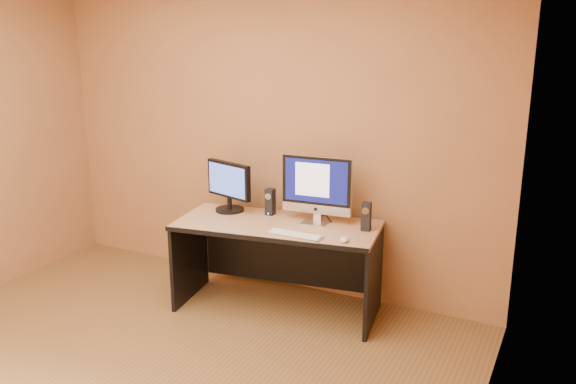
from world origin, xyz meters
name	(u,v)px	position (x,y,z in m)	size (l,w,h in m)	color
walls	(91,191)	(0.00, 0.00, 1.30)	(4.00, 4.00, 2.60)	#98673D
desk	(277,267)	(0.34, 1.53, 0.35)	(1.53, 0.67, 0.71)	tan
imac	(316,190)	(0.59, 1.67, 0.97)	(0.55, 0.20, 0.53)	#B2B2B6
second_monitor	(229,187)	(-0.15, 1.64, 0.91)	(0.46, 0.23, 0.40)	black
speaker_left	(270,202)	(0.19, 1.70, 0.81)	(0.07, 0.07, 0.21)	black
speaker_right	(366,217)	(0.99, 1.68, 0.81)	(0.07, 0.07, 0.21)	black
keyboard	(295,235)	(0.58, 1.34, 0.72)	(0.41, 0.11, 0.02)	#B0B0B5
mouse	(344,239)	(0.94, 1.38, 0.73)	(0.06, 0.10, 0.03)	silver
cable_a	(328,218)	(0.64, 1.81, 0.71)	(0.01, 0.01, 0.21)	black
cable_b	(320,216)	(0.57, 1.82, 0.71)	(0.01, 0.01, 0.17)	black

